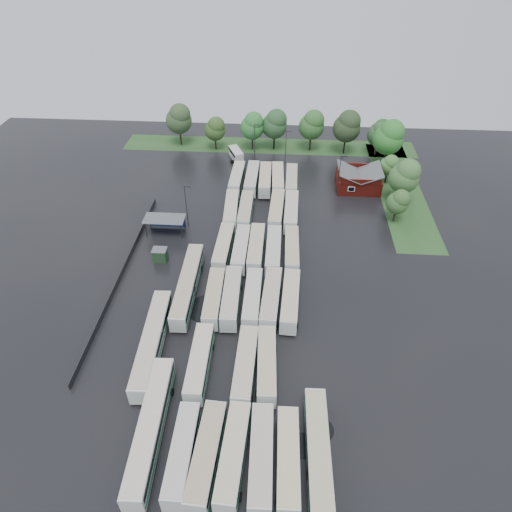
# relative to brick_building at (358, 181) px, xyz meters

# --- Properties ---
(ground) EXTENTS (160.00, 160.00, 0.00)m
(ground) POSITION_rel_brick_building_xyz_m (-24.00, -42.77, -1.87)
(ground) COLOR black
(ground) RESTS_ON ground
(brick_building) EXTENTS (10.07, 8.60, 5.39)m
(brick_building) POSITION_rel_brick_building_xyz_m (0.00, 0.00, 0.00)
(brick_building) COLOR maroon
(brick_building) RESTS_ON ground
(wash_shed) EXTENTS (8.20, 4.20, 3.58)m
(wash_shed) POSITION_rel_brick_building_xyz_m (-41.20, -20.74, 1.12)
(wash_shed) COLOR #2D2D30
(wash_shed) RESTS_ON ground
(utility_hut) EXTENTS (2.70, 2.20, 2.62)m
(utility_hut) POSITION_rel_brick_building_xyz_m (-40.20, -30.17, -0.55)
(utility_hut) COLOR #1C381D
(utility_hut) RESTS_ON ground
(grass_strip_north) EXTENTS (80.00, 10.00, 0.01)m
(grass_strip_north) POSITION_rel_brick_building_xyz_m (-22.00, 22.03, -1.86)
(grass_strip_north) COLOR #264C1F
(grass_strip_north) RESTS_ON ground
(grass_strip_east) EXTENTS (10.00, 50.00, 0.01)m
(grass_strip_east) POSITION_rel_brick_building_xyz_m (10.00, 0.03, -1.86)
(grass_strip_east) COLOR #264C1F
(grass_strip_east) RESTS_ON ground
(west_fence) EXTENTS (0.10, 50.00, 1.20)m
(west_fence) POSITION_rel_brick_building_xyz_m (-46.20, -34.77, -1.27)
(west_fence) COLOR #2D2D30
(west_fence) RESTS_ON ground
(bus_r0c0) EXTENTS (2.70, 12.33, 3.43)m
(bus_r0c0) POSITION_rel_brick_building_xyz_m (-28.29, -68.80, 0.02)
(bus_r0c0) COLOR silver
(bus_r0c0) RESTS_ON ground
(bus_r0c1) EXTENTS (3.41, 13.10, 3.61)m
(bus_r0c1) POSITION_rel_brick_building_xyz_m (-25.32, -68.85, 0.12)
(bus_r0c1) COLOR silver
(bus_r0c1) RESTS_ON ground
(bus_r0c2) EXTENTS (3.34, 12.93, 3.57)m
(bus_r0c2) POSITION_rel_brick_building_xyz_m (-22.15, -68.63, 0.10)
(bus_r0c2) COLOR silver
(bus_r0c2) RESTS_ON ground
(bus_r0c3) EXTENTS (3.06, 12.96, 3.59)m
(bus_r0c3) POSITION_rel_brick_building_xyz_m (-18.79, -68.73, 0.11)
(bus_r0c3) COLOR silver
(bus_r0c3) RESTS_ON ground
(bus_r0c4) EXTENTS (2.91, 12.59, 3.49)m
(bus_r0c4) POSITION_rel_brick_building_xyz_m (-15.60, -68.77, 0.05)
(bus_r0c4) COLOR silver
(bus_r0c4) RESTS_ON ground
(bus_r1c0) EXTENTS (2.84, 12.66, 3.52)m
(bus_r1c0) POSITION_rel_brick_building_xyz_m (-28.45, -55.20, 0.07)
(bus_r1c0) COLOR silver
(bus_r1c0) RESTS_ON ground
(bus_r1c2) EXTENTS (2.98, 12.92, 3.58)m
(bus_r1c2) POSITION_rel_brick_building_xyz_m (-21.84, -55.44, 0.10)
(bus_r1c2) COLOR silver
(bus_r1c2) RESTS_ON ground
(bus_r1c3) EXTENTS (3.20, 12.55, 3.46)m
(bus_r1c3) POSITION_rel_brick_building_xyz_m (-18.82, -54.93, 0.04)
(bus_r1c3) COLOR silver
(bus_r1c3) RESTS_ON ground
(bus_r2c0) EXTENTS (2.95, 12.50, 3.46)m
(bus_r2c0) POSITION_rel_brick_building_xyz_m (-28.26, -41.73, 0.04)
(bus_r2c0) COLOR silver
(bus_r2c0) RESTS_ON ground
(bus_r2c1) EXTENTS (3.08, 13.07, 3.62)m
(bus_r2c1) POSITION_rel_brick_building_xyz_m (-25.37, -41.52, 0.12)
(bus_r2c1) COLOR silver
(bus_r2c1) RESTS_ON ground
(bus_r2c2) EXTENTS (2.68, 12.52, 3.48)m
(bus_r2c2) POSITION_rel_brick_building_xyz_m (-21.85, -41.43, 0.05)
(bus_r2c2) COLOR silver
(bus_r2c2) RESTS_ON ground
(bus_r2c3) EXTENTS (3.36, 13.05, 3.60)m
(bus_r2c3) POSITION_rel_brick_building_xyz_m (-18.77, -41.29, 0.11)
(bus_r2c3) COLOR silver
(bus_r2c3) RESTS_ON ground
(bus_r2c4) EXTENTS (3.29, 12.93, 3.57)m
(bus_r2c4) POSITION_rel_brick_building_xyz_m (-15.59, -41.52, 0.10)
(bus_r2c4) COLOR silver
(bus_r2c4) RESTS_ON ground
(bus_r3c0) EXTENTS (3.00, 12.72, 3.52)m
(bus_r3c0) POSITION_rel_brick_building_xyz_m (-28.37, -27.80, 0.07)
(bus_r3c0) COLOR silver
(bus_r3c0) RESTS_ON ground
(bus_r3c1) EXTENTS (2.75, 12.42, 3.45)m
(bus_r3c1) POSITION_rel_brick_building_xyz_m (-25.04, -28.06, 0.03)
(bus_r3c1) COLOR silver
(bus_r3c1) RESTS_ON ground
(bus_r3c2) EXTENTS (2.78, 12.82, 3.57)m
(bus_r3c2) POSITION_rel_brick_building_xyz_m (-22.18, -27.72, 0.10)
(bus_r3c2) COLOR silver
(bus_r3c2) RESTS_ON ground
(bus_r3c3) EXTENTS (2.72, 12.74, 3.54)m
(bus_r3c3) POSITION_rel_brick_building_xyz_m (-18.87, -28.14, 0.08)
(bus_r3c3) COLOR silver
(bus_r3c3) RESTS_ON ground
(bus_r3c4) EXTENTS (2.78, 12.40, 3.44)m
(bus_r3c4) POSITION_rel_brick_building_xyz_m (-15.44, -27.78, 0.03)
(bus_r3c4) COLOR silver
(bus_r3c4) RESTS_ON ground
(bus_r4c0) EXTENTS (3.36, 12.93, 3.56)m
(bus_r4c0) POSITION_rel_brick_building_xyz_m (-28.36, -14.71, 0.09)
(bus_r4c0) COLOR silver
(bus_r4c0) RESTS_ON ground
(bus_r4c1) EXTENTS (2.67, 12.46, 3.47)m
(bus_r4c1) POSITION_rel_brick_building_xyz_m (-25.28, -14.68, 0.04)
(bus_r4c1) COLOR silver
(bus_r4c1) RESTS_ON ground
(bus_r4c3) EXTENTS (3.23, 13.10, 3.62)m
(bus_r4c3) POSITION_rel_brick_building_xyz_m (-18.75, -14.09, 0.13)
(bus_r4c3) COLOR silver
(bus_r4c3) RESTS_ON ground
(bus_r4c4) EXTENTS (3.09, 13.07, 3.62)m
(bus_r4c4) POSITION_rel_brick_building_xyz_m (-15.64, -14.45, 0.13)
(bus_r4c4) COLOR silver
(bus_r4c4) RESTS_ON ground
(bus_r5c0) EXTENTS (2.98, 12.77, 3.54)m
(bus_r5c0) POSITION_rel_brick_building_xyz_m (-28.56, -0.70, 0.08)
(bus_r5c0) COLOR silver
(bus_r5c0) RESTS_ON ground
(bus_r5c1) EXTENTS (2.91, 13.01, 3.61)m
(bus_r5c1) POSITION_rel_brick_building_xyz_m (-25.01, -0.60, 0.12)
(bus_r5c1) COLOR silver
(bus_r5c1) RESTS_ON ground
(bus_r5c2) EXTENTS (2.97, 12.85, 3.56)m
(bus_r5c2) POSITION_rel_brick_building_xyz_m (-21.87, -0.81, 0.09)
(bus_r5c2) COLOR silver
(bus_r5c2) RESTS_ON ground
(bus_r5c3) EXTENTS (3.18, 12.81, 3.54)m
(bus_r5c3) POSITION_rel_brick_building_xyz_m (-18.90, -0.49, 0.08)
(bus_r5c3) COLOR silver
(bus_r5c3) RESTS_ON ground
(bus_r5c4) EXTENTS (2.78, 12.42, 3.45)m
(bus_r5c4) POSITION_rel_brick_building_xyz_m (-15.67, -0.89, 0.03)
(bus_r5c4) COLOR silver
(bus_r5c4) RESTS_ON ground
(artic_bus_west_a) EXTENTS (3.41, 19.49, 3.60)m
(artic_bus_west_a) POSITION_rel_brick_building_xyz_m (-32.92, -65.72, 0.13)
(artic_bus_west_a) COLOR silver
(artic_bus_west_a) RESTS_ON ground
(artic_bus_west_b) EXTENTS (3.02, 19.41, 3.60)m
(artic_bus_west_b) POSITION_rel_brick_building_xyz_m (-33.21, -38.87, 0.13)
(artic_bus_west_b) COLOR silver
(artic_bus_west_b) RESTS_ON ground
(artic_bus_west_c) EXTENTS (3.68, 19.58, 3.61)m
(artic_bus_west_c) POSITION_rel_brick_building_xyz_m (-36.15, -52.00, 0.14)
(artic_bus_west_c) COLOR silver
(artic_bus_west_c) RESTS_ON ground
(artic_bus_east) EXTENTS (3.11, 19.23, 3.56)m
(artic_bus_east) POSITION_rel_brick_building_xyz_m (-12.00, -69.20, 0.11)
(artic_bus_east) COLOR silver
(artic_bus_east) RESTS_ON ground
(minibus) EXTENTS (4.59, 6.73, 2.76)m
(minibus) POSITION_rel_brick_building_xyz_m (-30.23, 13.16, -0.33)
(minibus) COLOR silver
(minibus) RESTS_ON ground
(tree_north_0) EXTENTS (7.02, 7.02, 11.63)m
(tree_north_0) POSITION_rel_brick_building_xyz_m (-46.31, 21.23, 5.62)
(tree_north_0) COLOR #38271A
(tree_north_0) RESTS_ON ground
(tree_north_1) EXTENTS (5.56, 5.56, 9.21)m
(tree_north_1) POSITION_rel_brick_building_xyz_m (-36.25, 18.89, 4.06)
(tree_north_1) COLOR black
(tree_north_1) RESTS_ON ground
(tree_north_2) EXTENTS (6.35, 6.35, 10.52)m
(tree_north_2) POSITION_rel_brick_building_xyz_m (-26.29, 19.51, 4.90)
(tree_north_2) COLOR black
(tree_north_2) RESTS_ON ground
(tree_north_3) EXTENTS (6.75, 6.75, 11.17)m
(tree_north_3) POSITION_rel_brick_building_xyz_m (-20.38, 20.18, 5.32)
(tree_north_3) COLOR black
(tree_north_3) RESTS_ON ground
(tree_north_4) EXTENTS (6.77, 6.77, 11.22)m
(tree_north_4) POSITION_rel_brick_building_xyz_m (-10.58, 20.17, 5.35)
(tree_north_4) COLOR black
(tree_north_4) RESTS_ON ground
(tree_north_5) EXTENTS (7.21, 7.21, 11.94)m
(tree_north_5) POSITION_rel_brick_building_xyz_m (-1.55, 18.69, 5.82)
(tree_north_5) COLOR black
(tree_north_5) RESTS_ON ground
(tree_north_6) EXTENTS (5.62, 5.62, 9.30)m
(tree_north_6) POSITION_rel_brick_building_xyz_m (7.39, 20.03, 4.11)
(tree_north_6) COLOR black
(tree_north_6) RESTS_ON ground
(tree_east_0) EXTENTS (4.68, 4.66, 7.72)m
(tree_east_0) POSITION_rel_brick_building_xyz_m (6.39, -13.74, 3.09)
(tree_east_0) COLOR #302315
(tree_east_0) RESTS_ON ground
(tree_east_1) EXTENTS (6.64, 6.64, 11.00)m
(tree_east_1) POSITION_rel_brick_building_xyz_m (8.71, -6.38, 5.21)
(tree_east_1) COLOR black
(tree_east_1) RESTS_ON ground
(tree_east_2) EXTENTS (4.46, 4.44, 7.35)m
(tree_east_2) POSITION_rel_brick_building_xyz_m (7.19, 3.13, 2.86)
(tree_east_2) COLOR black
(tree_east_2) RESTS_ON ground
(tree_east_3) EXTENTS (7.57, 7.57, 12.54)m
(tree_east_3) POSITION_rel_brick_building_xyz_m (7.99, 11.58, 6.20)
(tree_east_3) COLOR black
(tree_east_3) RESTS_ON ground
(tree_east_4) EXTENTS (5.55, 5.52, 9.14)m
(tree_east_4) POSITION_rel_brick_building_xyz_m (6.80, 18.48, 4.01)
(tree_east_4) COLOR #392C1A
(tree_east_4) RESTS_ON ground
(lamp_post_ne) EXTENTS (1.48, 0.29, 9.64)m
(lamp_post_ne) POSITION_rel_brick_building_xyz_m (-4.90, -2.85, 3.73)
(lamp_post_ne) COLOR #2D2D30
(lamp_post_ne) RESTS_ON ground
(lamp_post_nw) EXTENTS (1.45, 0.28, 9.40)m
(lamp_post_nw) POSITION_rel_brick_building_xyz_m (-37.03, -18.07, 3.59)
(lamp_post_nw) COLOR #2D2D30
(lamp_post_nw) RESTS_ON ground
(lamp_post_back_w) EXTENTS (1.54, 0.30, 9.97)m
(lamp_post_back_w) POSITION_rel_brick_building_xyz_m (-25.16, 12.51, 3.92)
(lamp_post_back_w) COLOR #2D2D30
(lamp_post_back_w) RESTS_ON ground
(lamp_post_back_e) EXTENTS (1.42, 0.28, 9.21)m
(lamp_post_back_e) POSITION_rel_brick_building_xyz_m (-17.22, 10.83, 3.48)
(lamp_post_back_e) COLOR #2D2D30
(lamp_post_back_e) RESTS_ON ground
(puddle_0) EXTENTS (4.08, 4.08, 0.01)m
(puddle_0) POSITION_rel_brick_building_xyz_m (-26.17, -64.61, -1.86)
(puddle_0) COLOR black
(puddle_0) RESTS_ON ground
(puddle_1) EXTENTS (3.58, 3.58, 0.01)m
(puddle_1) POSITION_rel_brick_building_xyz_m (-13.65, -65.79, -1.86)
(puddle_1) COLOR black
(puddle_1) RESTS_ON ground
(puddle_2) EXTENTS (7.20, 7.20, 0.01)m
(puddle_2) POSITION_rel_brick_building_xyz_m (-29.08, -42.45, -1.86)
(puddle_2) COLOR black
(puddle_2) RESTS_ON ground
(puddle_3) EXTENTS (2.96, 2.96, 0.01)m
(puddle_3) POSITION_rel_brick_building_xyz_m (-17.79, -45.87, -1.86)
(puddle_3) COLOR black
(puddle_3) RESTS_ON ground
(puddle_4) EXTENTS (3.88, 3.88, 0.01)m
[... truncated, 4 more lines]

